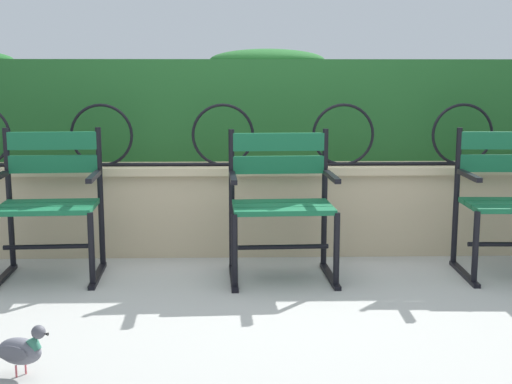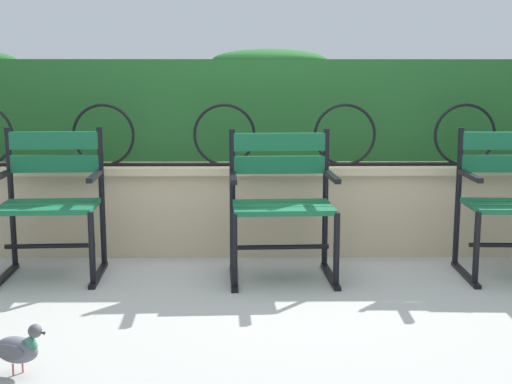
{
  "view_description": "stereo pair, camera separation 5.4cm",
  "coord_description": "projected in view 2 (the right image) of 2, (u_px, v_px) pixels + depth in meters",
  "views": [
    {
      "loc": [
        -0.1,
        -3.75,
        1.2
      ],
      "look_at": [
        0.0,
        0.09,
        0.55
      ],
      "focal_mm": 47.72,
      "sensor_mm": 36.0,
      "label": 1
    },
    {
      "loc": [
        -0.04,
        -3.75,
        1.2
      ],
      "look_at": [
        0.0,
        0.09,
        0.55
      ],
      "focal_mm": 47.72,
      "sensor_mm": 36.0,
      "label": 2
    }
  ],
  "objects": [
    {
      "name": "hedge_row",
      "position": [
        256.0,
        106.0,
        5.05
      ],
      "size": [
        8.31,
        0.57,
        0.8
      ],
      "color": "#1E5123",
      "rests_on": "stone_wall"
    },
    {
      "name": "park_chair_right",
      "position": [
        511.0,
        199.0,
        4.14
      ],
      "size": [
        0.61,
        0.54,
        0.89
      ],
      "color": "#145B38",
      "rests_on": "ground"
    },
    {
      "name": "ground_plane",
      "position": [
        256.0,
        289.0,
        3.9
      ],
      "size": [
        60.0,
        60.0,
        0.0
      ],
      "primitive_type": "plane",
      "color": "#9E9E99"
    },
    {
      "name": "park_chair_left",
      "position": [
        51.0,
        199.0,
        4.12
      ],
      "size": [
        0.63,
        0.55,
        0.89
      ],
      "color": "#145B38",
      "rests_on": "ground"
    },
    {
      "name": "stone_wall",
      "position": [
        255.0,
        208.0,
        4.71
      ],
      "size": [
        8.48,
        0.41,
        0.61
      ],
      "color": "tan",
      "rests_on": "ground"
    },
    {
      "name": "park_chair_centre",
      "position": [
        282.0,
        200.0,
        4.09
      ],
      "size": [
        0.65,
        0.55,
        0.89
      ],
      "color": "#145B38",
      "rests_on": "ground"
    },
    {
      "name": "pigeon_near_chairs",
      "position": [
        16.0,
        348.0,
        2.76
      ],
      "size": [
        0.29,
        0.15,
        0.22
      ],
      "color": "#5B5B66",
      "rests_on": "ground"
    },
    {
      "name": "iron_arch_fence",
      "position": [
        228.0,
        139.0,
        4.55
      ],
      "size": [
        7.92,
        0.02,
        0.42
      ],
      "color": "black",
      "rests_on": "stone_wall"
    }
  ]
}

